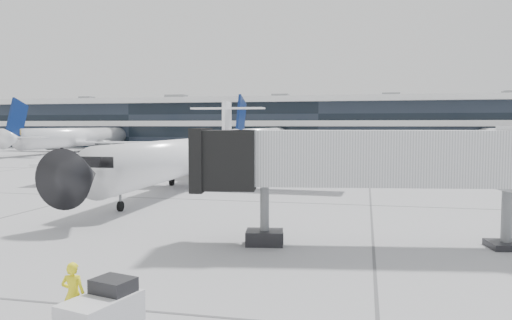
% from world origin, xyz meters
% --- Properties ---
extents(ground, '(220.00, 220.00, 0.00)m').
position_xyz_m(ground, '(0.00, 0.00, 0.00)').
color(ground, gray).
rests_on(ground, ground).
extents(terminal, '(170.00, 22.00, 10.00)m').
position_xyz_m(terminal, '(0.00, 82.00, 5.00)').
color(terminal, black).
rests_on(terminal, ground).
extents(bg_jet_left, '(32.00, 40.00, 9.60)m').
position_xyz_m(bg_jet_left, '(-45.00, 55.00, 0.00)').
color(bg_jet_left, white).
rests_on(bg_jet_left, ground).
extents(bg_jet_center, '(32.00, 40.00, 9.60)m').
position_xyz_m(bg_jet_center, '(-8.00, 55.00, 0.00)').
color(bg_jet_center, white).
rests_on(bg_jet_center, ground).
extents(bg_jet_right, '(32.00, 40.00, 9.60)m').
position_xyz_m(bg_jet_right, '(32.00, 55.00, 0.00)').
color(bg_jet_right, white).
rests_on(bg_jet_right, ground).
extents(regional_jet, '(26.62, 33.11, 7.66)m').
position_xyz_m(regional_jet, '(-4.77, 5.93, 2.62)').
color(regional_jet, white).
rests_on(regional_jet, ground).
extents(jet_bridge, '(15.84, 5.30, 5.09)m').
position_xyz_m(jet_bridge, '(11.11, -10.86, 3.71)').
color(jet_bridge, '#AEB1B3').
rests_on(jet_bridge, ground).
extents(ramp_worker, '(0.66, 0.48, 1.68)m').
position_xyz_m(ramp_worker, '(2.43, -21.39, 0.84)').
color(ramp_worker, '#FFF21A').
rests_on(ramp_worker, ground).
extents(baggage_tug, '(1.63, 2.19, 1.25)m').
position_xyz_m(baggage_tug, '(3.32, -21.50, 0.56)').
color(baggage_tug, silver).
rests_on(baggage_tug, ground).
extents(traffic_cone, '(0.46, 0.46, 0.64)m').
position_xyz_m(traffic_cone, '(-8.41, 14.56, 0.30)').
color(traffic_cone, orange).
rests_on(traffic_cone, ground).
extents(far_tug, '(1.97, 2.64, 1.50)m').
position_xyz_m(far_tug, '(-24.16, 26.40, 0.67)').
color(far_tug, black).
rests_on(far_tug, ground).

